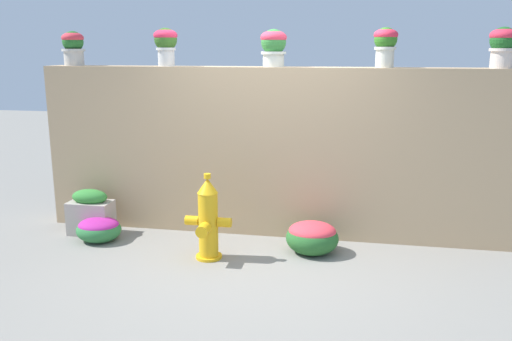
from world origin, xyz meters
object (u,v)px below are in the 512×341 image
(potted_plant_1, at_px, (166,42))
(potted_plant_2, at_px, (274,45))
(potted_plant_0, at_px, (73,46))
(potted_plant_3, at_px, (386,43))
(flower_bush_left, at_px, (312,236))
(planter_box, at_px, (91,212))
(fire_hydrant, at_px, (208,221))
(flower_bush_right, at_px, (99,228))
(potted_plant_4, at_px, (503,44))

(potted_plant_1, bearing_deg, potted_plant_2, 0.83)
(potted_plant_0, xyz_separation_m, potted_plant_3, (3.66, -0.04, 0.03))
(flower_bush_left, height_order, planter_box, planter_box)
(potted_plant_3, xyz_separation_m, planter_box, (-3.33, -0.45, -1.96))
(fire_hydrant, height_order, flower_bush_right, fire_hydrant)
(flower_bush_left, bearing_deg, fire_hydrant, -161.11)
(potted_plant_2, height_order, potted_plant_3, potted_plant_3)
(potted_plant_3, height_order, flower_bush_right, potted_plant_3)
(potted_plant_3, relative_size, flower_bush_right, 0.82)
(potted_plant_0, height_order, flower_bush_right, potted_plant_0)
(potted_plant_2, height_order, flower_bush_left, potted_plant_2)
(potted_plant_1, bearing_deg, potted_plant_0, 177.88)
(potted_plant_1, height_order, potted_plant_3, potted_plant_1)
(potted_plant_2, distance_m, potted_plant_3, 1.22)
(potted_plant_1, distance_m, planter_box, 2.19)
(fire_hydrant, relative_size, planter_box, 1.68)
(potted_plant_1, distance_m, flower_bush_right, 2.28)
(potted_plant_2, height_order, flower_bush_right, potted_plant_2)
(potted_plant_2, xyz_separation_m, planter_box, (-2.11, -0.46, -1.94))
(flower_bush_right, bearing_deg, planter_box, 134.00)
(potted_plant_1, bearing_deg, potted_plant_3, 0.19)
(potted_plant_1, bearing_deg, flower_bush_left, -17.52)
(potted_plant_0, xyz_separation_m, potted_plant_1, (1.19, -0.04, 0.04))
(potted_plant_1, distance_m, flower_bush_left, 2.77)
(potted_plant_2, height_order, fire_hydrant, potted_plant_2)
(potted_plant_3, distance_m, potted_plant_4, 1.19)
(flower_bush_right, bearing_deg, potted_plant_0, 127.79)
(potted_plant_0, relative_size, flower_bush_right, 0.79)
(potted_plant_2, bearing_deg, fire_hydrant, -119.35)
(potted_plant_2, relative_size, flower_bush_right, 0.80)
(potted_plant_2, xyz_separation_m, potted_plant_3, (1.22, -0.01, 0.02))
(planter_box, bearing_deg, fire_hydrant, -17.07)
(potted_plant_2, relative_size, planter_box, 0.76)
(potted_plant_0, distance_m, potted_plant_2, 2.45)
(potted_plant_4, bearing_deg, potted_plant_0, 179.68)
(potted_plant_1, bearing_deg, planter_box, -152.73)
(potted_plant_4, bearing_deg, potted_plant_2, 179.98)
(potted_plant_0, bearing_deg, potted_plant_2, -0.60)
(potted_plant_2, relative_size, potted_plant_3, 0.97)
(potted_plant_1, height_order, flower_bush_left, potted_plant_1)
(potted_plant_2, distance_m, fire_hydrant, 2.09)
(potted_plant_1, bearing_deg, flower_bush_right, -135.67)
(potted_plant_3, height_order, potted_plant_4, potted_plant_3)
(potted_plant_4, distance_m, fire_hydrant, 3.57)
(potted_plant_0, distance_m, planter_box, 2.02)
(potted_plant_2, relative_size, flower_bush_left, 0.73)
(potted_plant_1, xyz_separation_m, fire_hydrant, (0.73, -0.93, -1.82))
(potted_plant_0, height_order, potted_plant_4, potted_plant_4)
(potted_plant_3, xyz_separation_m, flower_bush_left, (-0.69, -0.57, -2.03))
(fire_hydrant, height_order, planter_box, fire_hydrant)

